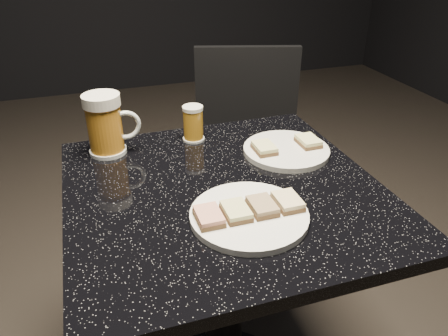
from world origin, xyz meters
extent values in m
cylinder|color=white|center=(0.01, -0.13, 0.76)|extent=(0.24, 0.24, 0.01)
cylinder|color=silver|center=(0.21, 0.11, 0.76)|extent=(0.22, 0.22, 0.01)
cylinder|color=black|center=(0.00, 0.00, 0.37)|extent=(0.10, 0.10, 0.69)
cube|color=black|center=(0.00, 0.00, 0.73)|extent=(0.70, 0.70, 0.03)
cylinder|color=white|center=(-0.23, 0.26, 0.76)|extent=(0.10, 0.10, 0.01)
cylinder|color=orange|center=(-0.23, 0.26, 0.82)|extent=(0.09, 0.09, 0.12)
cylinder|color=white|center=(-0.23, 0.26, 0.89)|extent=(0.09, 0.09, 0.03)
torus|color=white|center=(-0.18, 0.25, 0.82)|extent=(0.08, 0.01, 0.08)
cylinder|color=silver|center=(0.00, 0.26, 0.75)|extent=(0.06, 0.06, 0.01)
cylinder|color=#BE801F|center=(0.00, 0.26, 0.80)|extent=(0.05, 0.05, 0.08)
cylinder|color=white|center=(0.00, 0.26, 0.84)|extent=(0.06, 0.06, 0.01)
cube|color=black|center=(0.28, 0.56, 0.45)|extent=(0.51, 0.51, 0.04)
cylinder|color=black|center=(0.07, 0.44, 0.21)|extent=(0.03, 0.03, 0.43)
cylinder|color=black|center=(0.40, 0.34, 0.21)|extent=(0.03, 0.03, 0.43)
cylinder|color=black|center=(0.17, 0.77, 0.21)|extent=(0.03, 0.03, 0.43)
cylinder|color=black|center=(0.50, 0.67, 0.21)|extent=(0.03, 0.03, 0.43)
cube|color=black|center=(0.34, 0.74, 0.67)|extent=(0.40, 0.15, 0.40)
cube|color=#4C3521|center=(-0.07, -0.13, 0.77)|extent=(0.05, 0.07, 0.01)
cube|color=tan|center=(-0.07, -0.13, 0.78)|extent=(0.05, 0.07, 0.01)
cube|color=#4C3521|center=(-0.02, -0.13, 0.77)|extent=(0.05, 0.07, 0.01)
cube|color=#D1D184|center=(-0.02, -0.13, 0.78)|extent=(0.05, 0.07, 0.01)
cube|color=#4C3521|center=(0.04, -0.13, 0.77)|extent=(0.05, 0.07, 0.01)
cube|color=#8C7251|center=(0.04, -0.13, 0.78)|extent=(0.05, 0.07, 0.01)
cube|color=#4C3521|center=(0.10, -0.13, 0.77)|extent=(0.05, 0.07, 0.01)
cube|color=beige|center=(0.10, -0.13, 0.78)|extent=(0.05, 0.07, 0.01)
cube|color=#4C3521|center=(0.15, 0.11, 0.77)|extent=(0.05, 0.07, 0.01)
cube|color=#D1D184|center=(0.15, 0.11, 0.78)|extent=(0.05, 0.07, 0.01)
cube|color=#4C3521|center=(0.27, 0.11, 0.77)|extent=(0.05, 0.07, 0.01)
cube|color=#D1D184|center=(0.27, 0.11, 0.78)|extent=(0.05, 0.07, 0.01)
camera|label=1|loc=(-0.26, -0.80, 1.27)|focal=35.00mm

